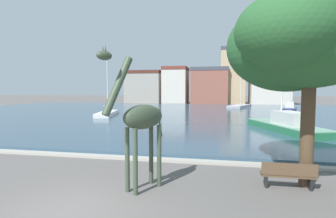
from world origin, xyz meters
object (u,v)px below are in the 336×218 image
at_px(sailboat_green, 281,126).
at_px(sailboat_navy, 289,109).
at_px(giraffe_statue, 140,120).
at_px(park_bench, 288,175).
at_px(sailboat_white, 108,114).
at_px(sailboat_grey, 241,106).
at_px(shade_tree, 306,42).

distance_m(sailboat_green, sailboat_navy, 20.65).
relative_size(giraffe_statue, sailboat_green, 0.48).
bearing_deg(park_bench, sailboat_green, 79.43).
bearing_deg(giraffe_statue, park_bench, 12.77).
relative_size(sailboat_white, sailboat_grey, 0.84).
bearing_deg(sailboat_white, sailboat_green, -25.70).
xyz_separation_m(sailboat_navy, sailboat_white, (-23.92, -10.98, -0.18)).
bearing_deg(sailboat_navy, sailboat_white, -155.34).
distance_m(sailboat_navy, park_bench, 33.58).
bearing_deg(sailboat_navy, sailboat_grey, 127.32).
height_order(giraffe_statue, shade_tree, shade_tree).
distance_m(sailboat_white, sailboat_grey, 26.14).
distance_m(giraffe_statue, sailboat_white, 25.59).
height_order(giraffe_statue, park_bench, giraffe_statue).
bearing_deg(sailboat_grey, shade_tree, -90.82).
bearing_deg(giraffe_statue, sailboat_green, 62.09).
xyz_separation_m(sailboat_white, park_bench, (16.32, -21.72, 0.09)).
xyz_separation_m(giraffe_statue, sailboat_white, (-11.35, 22.85, -2.01)).
xyz_separation_m(sailboat_green, sailboat_grey, (-1.22, 28.44, -0.22)).
bearing_deg(sailboat_grey, sailboat_white, -131.95).
bearing_deg(sailboat_green, sailboat_grey, 92.45).
distance_m(sailboat_green, sailboat_grey, 28.46).
bearing_deg(sailboat_white, sailboat_navy, 24.66).
bearing_deg(sailboat_navy, sailboat_green, -104.68).
bearing_deg(sailboat_white, sailboat_grey, 48.05).
bearing_deg(giraffe_statue, sailboat_grey, 81.76).
height_order(sailboat_green, sailboat_white, sailboat_white).
xyz_separation_m(giraffe_statue, park_bench, (4.96, 1.12, -1.92)).
relative_size(sailboat_navy, park_bench, 4.64).
xyz_separation_m(sailboat_navy, park_bench, (-7.61, -32.70, -0.08)).
bearing_deg(park_bench, shade_tree, 44.78).
bearing_deg(park_bench, giraffe_statue, -167.23).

